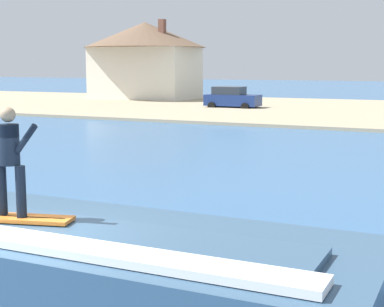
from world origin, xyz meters
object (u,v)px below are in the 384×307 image
Objects in this scene: wave_crest at (58,254)px; house_with_chimney at (145,54)px; surfer at (10,156)px; surfboard at (4,217)px; car_near_shore at (232,98)px.

house_with_chimney reaches higher than wave_crest.
surfer is 0.14× the size of house_with_chimney.
wave_crest is 1.79m from surfer.
house_with_chimney is at bearing 117.05° from surfboard.
surfer is at bearing -62.79° from house_with_chimney.
house_with_chimney is (-24.26, 45.70, 4.19)m from wave_crest.
house_with_chimney is (-23.70, 46.10, 2.54)m from surfer.
surfer reaches higher than car_near_shore.
house_with_chimney is (-12.61, 8.07, 3.79)m from car_near_shore.
wave_crest is 0.84× the size of house_with_chimney.
surfboard is at bearing -73.94° from car_near_shore.
wave_crest is at bearing -62.04° from house_with_chimney.
house_with_chimney is at bearing 117.96° from wave_crest.
surfboard is 0.19× the size of house_with_chimney.
house_with_chimney reaches higher than car_near_shore.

